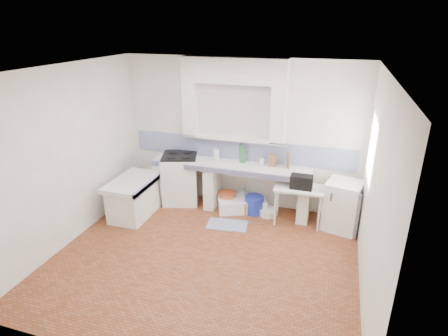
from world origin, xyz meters
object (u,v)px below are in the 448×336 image
(stove, at_px, (181,179))
(side_table, at_px, (298,205))
(sink, at_px, (242,204))
(fridge, at_px, (342,205))

(stove, height_order, side_table, stove)
(stove, xyz_separation_m, sink, (1.25, 0.00, -0.37))
(side_table, xyz_separation_m, fridge, (0.74, 0.06, 0.08))
(stove, bearing_deg, fridge, -19.72)
(stove, xyz_separation_m, side_table, (2.32, -0.20, -0.13))
(sink, bearing_deg, stove, 157.03)
(sink, xyz_separation_m, fridge, (1.82, -0.14, 0.33))
(sink, bearing_deg, side_table, -33.43)
(stove, relative_size, fridge, 1.10)
(stove, distance_m, fridge, 3.07)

